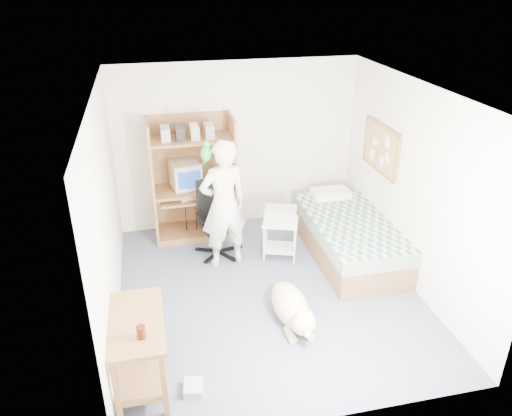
# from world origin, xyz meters

# --- Properties ---
(floor) EXTENTS (4.00, 4.00, 0.00)m
(floor) POSITION_xyz_m (0.00, 0.00, 0.00)
(floor) COLOR #4B5366
(floor) RESTS_ON ground
(wall_back) EXTENTS (3.60, 0.02, 2.50)m
(wall_back) POSITION_xyz_m (0.00, 2.00, 1.25)
(wall_back) COLOR silver
(wall_back) RESTS_ON floor
(wall_right) EXTENTS (0.02, 4.00, 2.50)m
(wall_right) POSITION_xyz_m (1.80, 0.00, 1.25)
(wall_right) COLOR silver
(wall_right) RESTS_ON floor
(wall_left) EXTENTS (0.02, 4.00, 2.50)m
(wall_left) POSITION_xyz_m (-1.80, 0.00, 1.25)
(wall_left) COLOR silver
(wall_left) RESTS_ON floor
(ceiling) EXTENTS (3.60, 4.00, 0.02)m
(ceiling) POSITION_xyz_m (0.00, 0.00, 2.50)
(ceiling) COLOR white
(ceiling) RESTS_ON wall_back
(computer_hutch) EXTENTS (1.20, 0.63, 1.80)m
(computer_hutch) POSITION_xyz_m (-0.70, 1.74, 0.82)
(computer_hutch) COLOR brown
(computer_hutch) RESTS_ON floor
(bed) EXTENTS (1.02, 2.02, 0.66)m
(bed) POSITION_xyz_m (1.30, 0.62, 0.29)
(bed) COLOR brown
(bed) RESTS_ON floor
(side_desk) EXTENTS (0.50, 1.00, 0.75)m
(side_desk) POSITION_xyz_m (-1.55, -1.20, 0.49)
(side_desk) COLOR brown
(side_desk) RESTS_ON floor
(corkboard) EXTENTS (0.04, 0.94, 0.66)m
(corkboard) POSITION_xyz_m (1.77, 0.90, 1.45)
(corkboard) COLOR #A07948
(corkboard) RESTS_ON wall_right
(office_chair) EXTENTS (0.60, 0.60, 1.06)m
(office_chair) POSITION_xyz_m (-0.47, 1.10, 0.38)
(office_chair) COLOR black
(office_chair) RESTS_ON floor
(person) EXTENTS (0.72, 0.55, 1.76)m
(person) POSITION_xyz_m (-0.41, 0.80, 0.88)
(person) COLOR silver
(person) RESTS_ON floor
(parrot) EXTENTS (0.13, 0.23, 0.36)m
(parrot) POSITION_xyz_m (-0.61, 0.81, 1.61)
(parrot) COLOR #148C25
(parrot) RESTS_ON person
(dog) EXTENTS (0.40, 1.18, 0.44)m
(dog) POSITION_xyz_m (0.12, -0.62, 0.19)
(dog) COLOR #CFB18B
(dog) RESTS_ON floor
(printer_cart) EXTENTS (0.57, 0.51, 0.56)m
(printer_cart) POSITION_xyz_m (0.36, 0.79, 0.37)
(printer_cart) COLOR silver
(printer_cart) RESTS_ON floor
(printer) EXTENTS (0.50, 0.44, 0.18)m
(printer) POSITION_xyz_m (0.36, 0.79, 0.65)
(printer) COLOR #ADADA8
(printer) RESTS_ON printer_cart
(crt_monitor) EXTENTS (0.47, 0.48, 0.38)m
(crt_monitor) POSITION_xyz_m (-0.81, 1.75, 0.96)
(crt_monitor) COLOR beige
(crt_monitor) RESTS_ON computer_hutch
(keyboard) EXTENTS (0.47, 0.23, 0.03)m
(keyboard) POSITION_xyz_m (-0.70, 1.58, 0.67)
(keyboard) COLOR beige
(keyboard) RESTS_ON computer_hutch
(pencil_cup) EXTENTS (0.08, 0.08, 0.12)m
(pencil_cup) POSITION_xyz_m (-0.38, 1.65, 0.82)
(pencil_cup) COLOR gold
(pencil_cup) RESTS_ON computer_hutch
(drink_glass) EXTENTS (0.08, 0.08, 0.12)m
(drink_glass) POSITION_xyz_m (-1.50, -1.45, 0.81)
(drink_glass) COLOR #42160A
(drink_glass) RESTS_ON side_desk
(floor_box_a) EXTENTS (0.29, 0.26, 0.10)m
(floor_box_a) POSITION_xyz_m (-1.48, -1.27, 0.05)
(floor_box_a) COLOR white
(floor_box_a) RESTS_ON floor
(floor_box_b) EXTENTS (0.21, 0.24, 0.08)m
(floor_box_b) POSITION_xyz_m (-1.09, -1.41, 0.04)
(floor_box_b) COLOR #B6B7B1
(floor_box_b) RESTS_ON floor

